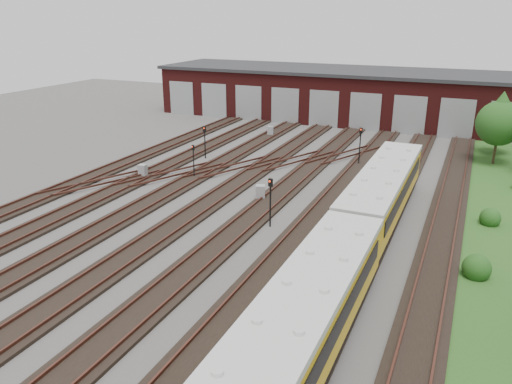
% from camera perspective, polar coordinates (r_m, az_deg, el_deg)
% --- Properties ---
extents(ground, '(120.00, 120.00, 0.00)m').
position_cam_1_polar(ground, '(31.21, -7.04, -5.20)').
color(ground, '#423F3E').
rests_on(ground, ground).
extents(track_network, '(30.40, 70.00, 0.33)m').
position_cam_1_polar(track_network, '(31.70, -6.76, -4.57)').
color(track_network, black).
rests_on(track_network, ground).
extents(maintenance_shed, '(51.00, 12.50, 6.35)m').
position_cam_1_polar(maintenance_shed, '(66.52, 10.96, 10.88)').
color(maintenance_shed, '#4C1313').
rests_on(maintenance_shed, ground).
extents(metro_train, '(2.88, 47.60, 3.22)m').
position_cam_1_polar(metro_train, '(19.67, 5.49, -14.78)').
color(metro_train, black).
rests_on(metro_train, ground).
extents(signal_mast_0, '(0.29, 0.27, 3.11)m').
position_cam_1_polar(signal_mast_0, '(47.53, -5.88, 6.19)').
color(signal_mast_0, black).
rests_on(signal_mast_0, ground).
extents(signal_mast_1, '(0.25, 0.24, 2.85)m').
position_cam_1_polar(signal_mast_1, '(41.81, -7.17, 3.96)').
color(signal_mast_1, black).
rests_on(signal_mast_1, ground).
extents(signal_mast_2, '(0.27, 0.25, 3.46)m').
position_cam_1_polar(signal_mast_2, '(46.01, 11.82, 5.66)').
color(signal_mast_2, black).
rests_on(signal_mast_2, ground).
extents(signal_mast_3, '(0.29, 0.27, 3.29)m').
position_cam_1_polar(signal_mast_3, '(31.75, 1.65, -0.49)').
color(signal_mast_3, black).
rests_on(signal_mast_3, ground).
extents(relay_cabinet_0, '(0.69, 0.59, 1.08)m').
position_cam_1_polar(relay_cabinet_0, '(43.21, -12.81, 2.38)').
color(relay_cabinet_0, '#949798').
rests_on(relay_cabinet_0, ground).
extents(relay_cabinet_1, '(0.74, 0.65, 1.08)m').
position_cam_1_polar(relay_cabinet_1, '(56.68, 1.67, 6.97)').
color(relay_cabinet_1, '#949798').
rests_on(relay_cabinet_1, ground).
extents(relay_cabinet_2, '(0.83, 0.77, 1.12)m').
position_cam_1_polar(relay_cabinet_2, '(36.95, 0.51, -0.06)').
color(relay_cabinet_2, '#949798').
rests_on(relay_cabinet_2, ground).
extents(relay_cabinet_3, '(0.75, 0.67, 1.07)m').
position_cam_1_polar(relay_cabinet_3, '(44.56, 15.95, 2.62)').
color(relay_cabinet_3, '#949798').
rests_on(relay_cabinet_3, ground).
extents(relay_cabinet_4, '(0.68, 0.60, 1.02)m').
position_cam_1_polar(relay_cabinet_4, '(48.14, 17.19, 3.73)').
color(relay_cabinet_4, '#949798').
rests_on(relay_cabinet_4, ground).
extents(tree_0, '(4.03, 4.03, 6.68)m').
position_cam_1_polar(tree_0, '(49.90, 26.14, 7.62)').
color(tree_0, '#352917').
rests_on(tree_0, ground).
extents(tree_1, '(3.28, 3.28, 5.43)m').
position_cam_1_polar(tree_1, '(53.79, 26.13, 7.49)').
color(tree_1, '#352917').
rests_on(tree_1, ground).
extents(bush_0, '(1.49, 1.49, 1.49)m').
position_cam_1_polar(bush_0, '(28.72, 23.96, -7.56)').
color(bush_0, '#184313').
rests_on(bush_0, ground).
extents(bush_1, '(1.34, 1.34, 1.34)m').
position_cam_1_polar(bush_1, '(35.98, 25.24, -2.41)').
color(bush_1, '#184313').
rests_on(bush_1, ground).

